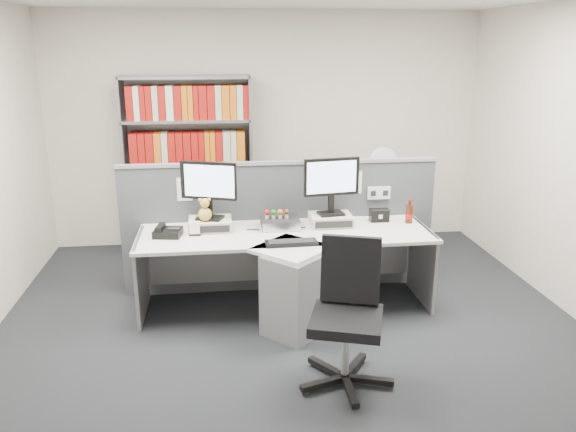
{
  "coord_description": "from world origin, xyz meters",
  "views": [
    {
      "loc": [
        -0.57,
        -3.99,
        2.32
      ],
      "look_at": [
        0.0,
        0.65,
        0.92
      ],
      "focal_mm": 35.89,
      "sensor_mm": 36.0,
      "label": 1
    }
  ],
  "objects": [
    {
      "name": "figurines",
      "position": [
        -0.06,
        0.95,
        0.86
      ],
      "size": [
        0.23,
        0.05,
        0.09
      ],
      "color": "beige",
      "rests_on": "desktop_pc"
    },
    {
      "name": "desktop_pc",
      "position": [
        -0.03,
        0.97,
        0.76
      ],
      "size": [
        0.34,
        0.3,
        0.09
      ],
      "color": "black",
      "rests_on": "desk"
    },
    {
      "name": "plush_toy",
      "position": [
        -0.7,
        0.92,
        0.91
      ],
      "size": [
        0.12,
        0.12,
        0.21
      ],
      "color": "gold",
      "rests_on": "monitor_riser_left"
    },
    {
      "name": "desk_fan",
      "position": [
        1.2,
        1.99,
        1.04
      ],
      "size": [
        0.33,
        0.19,
        0.55
      ],
      "color": "white",
      "rests_on": "filing_cabinet"
    },
    {
      "name": "monitor_riser_left",
      "position": [
        -0.66,
        0.98,
        0.77
      ],
      "size": [
        0.38,
        0.31,
        0.1
      ],
      "color": "beige",
      "rests_on": "desk"
    },
    {
      "name": "speaker",
      "position": [
        0.91,
        1.04,
        0.78
      ],
      "size": [
        0.18,
        0.1,
        0.12
      ],
      "primitive_type": "cube",
      "color": "black",
      "rests_on": "desk"
    },
    {
      "name": "monitor_right",
      "position": [
        0.44,
        0.98,
        1.13
      ],
      "size": [
        0.51,
        0.19,
        0.53
      ],
      "color": "black",
      "rests_on": "monitor_riser_right"
    },
    {
      "name": "ground",
      "position": [
        0.0,
        0.0,
        0.0
      ],
      "size": [
        5.5,
        5.5,
        0.0
      ],
      "primitive_type": "plane",
      "color": "#272A2E",
      "rests_on": "ground"
    },
    {
      "name": "office_chair",
      "position": [
        0.29,
        -0.4,
        0.54
      ],
      "size": [
        0.67,
        0.67,
        1.01
      ],
      "color": "silver",
      "rests_on": "ground"
    },
    {
      "name": "monitor_left",
      "position": [
        -0.66,
        0.98,
        1.13
      ],
      "size": [
        0.49,
        0.23,
        0.52
      ],
      "color": "black",
      "rests_on": "monitor_riser_left"
    },
    {
      "name": "desk",
      "position": [
        0.0,
        0.6,
        0.46
      ],
      "size": [
        2.6,
        1.2,
        0.72
      ],
      "color": "silver",
      "rests_on": "ground"
    },
    {
      "name": "desk_calendar",
      "position": [
        -0.8,
        0.83,
        0.77
      ],
      "size": [
        0.1,
        0.08,
        0.12
      ],
      "color": "black",
      "rests_on": "desk"
    },
    {
      "name": "filing_cabinet",
      "position": [
        1.2,
        1.99,
        0.35
      ],
      "size": [
        0.45,
        0.61,
        0.7
      ],
      "color": "gray",
      "rests_on": "ground"
    },
    {
      "name": "keyboard",
      "position": [
        0.01,
        0.5,
        0.73
      ],
      "size": [
        0.44,
        0.18,
        0.03
      ],
      "color": "black",
      "rests_on": "desk"
    },
    {
      "name": "partition",
      "position": [
        0.0,
        1.25,
        0.65
      ],
      "size": [
        3.0,
        0.08,
        1.27
      ],
      "color": "#45484E",
      "rests_on": "ground"
    },
    {
      "name": "room_shell",
      "position": [
        0.0,
        0.0,
        1.79
      ],
      "size": [
        5.04,
        5.54,
        2.72
      ],
      "color": "silver",
      "rests_on": "ground"
    },
    {
      "name": "cola_bottle",
      "position": [
        1.17,
        0.96,
        0.81
      ],
      "size": [
        0.07,
        0.07,
        0.23
      ],
      "color": "#3F190A",
      "rests_on": "desk"
    },
    {
      "name": "monitor_riser_right",
      "position": [
        0.44,
        0.98,
        0.77
      ],
      "size": [
        0.38,
        0.31,
        0.1
      ],
      "color": "beige",
      "rests_on": "desk"
    },
    {
      "name": "mouse",
      "position": [
        0.37,
        0.44,
        0.74
      ],
      "size": [
        0.07,
        0.11,
        0.04
      ],
      "primitive_type": "ellipsoid",
      "color": "black",
      "rests_on": "desk"
    },
    {
      "name": "shelving_unit",
      "position": [
        -0.9,
        2.44,
        0.98
      ],
      "size": [
        1.41,
        0.4,
        2.0
      ],
      "color": "gray",
      "rests_on": "ground"
    },
    {
      "name": "desk_phone",
      "position": [
        -1.03,
        0.84,
        0.76
      ],
      "size": [
        0.26,
        0.24,
        0.1
      ],
      "color": "black",
      "rests_on": "desk"
    }
  ]
}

